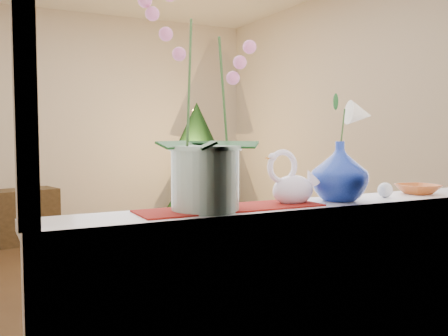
# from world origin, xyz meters

# --- Properties ---
(ground) EXTENTS (5.00, 5.00, 0.00)m
(ground) POSITION_xyz_m (0.00, 0.00, 0.00)
(ground) COLOR #362316
(ground) RESTS_ON ground
(wall_back) EXTENTS (4.50, 0.10, 2.70)m
(wall_back) POSITION_xyz_m (0.00, 2.50, 1.35)
(wall_back) COLOR beige
(wall_back) RESTS_ON ground
(wall_front) EXTENTS (4.50, 0.10, 2.70)m
(wall_front) POSITION_xyz_m (0.00, -2.50, 1.35)
(wall_front) COLOR beige
(wall_front) RESTS_ON ground
(wall_right) EXTENTS (0.10, 5.00, 2.70)m
(wall_right) POSITION_xyz_m (2.25, 0.00, 1.35)
(wall_right) COLOR beige
(wall_right) RESTS_ON ground
(window_apron) EXTENTS (2.20, 0.08, 0.88)m
(window_apron) POSITION_xyz_m (0.00, -2.46, 0.44)
(window_apron) COLOR white
(window_apron) RESTS_ON ground
(windowsill) EXTENTS (2.20, 0.26, 0.04)m
(windowsill) POSITION_xyz_m (0.00, -2.37, 0.90)
(windowsill) COLOR white
(windowsill) RESTS_ON window_apron
(runner) EXTENTS (0.70, 0.20, 0.01)m
(runner) POSITION_xyz_m (-0.38, -2.37, 0.92)
(runner) COLOR maroon
(runner) RESTS_ON windowsill
(orchid_pot) EXTENTS (0.31, 0.31, 0.76)m
(orchid_pot) POSITION_xyz_m (-0.49, -2.37, 1.30)
(orchid_pot) COLOR white
(orchid_pot) RESTS_ON windowsill
(swan) EXTENTS (0.24, 0.13, 0.20)m
(swan) POSITION_xyz_m (-0.11, -2.37, 1.02)
(swan) COLOR white
(swan) RESTS_ON windowsill
(blue_vase) EXTENTS (0.35, 0.35, 0.28)m
(blue_vase) POSITION_xyz_m (0.11, -2.38, 1.06)
(blue_vase) COLOR navy
(blue_vase) RESTS_ON windowsill
(lily) EXTENTS (0.15, 0.09, 0.21)m
(lily) POSITION_xyz_m (0.11, -2.38, 1.30)
(lily) COLOR silver
(lily) RESTS_ON blue_vase
(paperweight) EXTENTS (0.07, 0.07, 0.06)m
(paperweight) POSITION_xyz_m (0.35, -2.38, 0.95)
(paperweight) COLOR silver
(paperweight) RESTS_ON windowsill
(amber_dish) EXTENTS (0.16, 0.16, 0.04)m
(amber_dish) POSITION_xyz_m (0.58, -2.36, 0.94)
(amber_dish) COLOR #A84D1D
(amber_dish) RESTS_ON windowsill
(xmas_tree) EXTENTS (1.09, 1.09, 1.58)m
(xmas_tree) POSITION_xyz_m (1.30, 1.79, 0.79)
(xmas_tree) COLOR black
(xmas_tree) RESTS_ON ground
(side_table) EXTENTS (0.85, 0.57, 0.59)m
(side_table) POSITION_xyz_m (-0.80, 1.77, 0.29)
(side_table) COLOR black
(side_table) RESTS_ON ground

